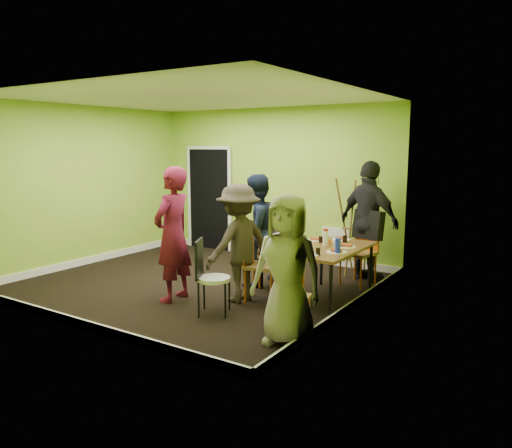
{
  "coord_description": "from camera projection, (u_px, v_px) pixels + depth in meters",
  "views": [
    {
      "loc": [
        4.82,
        -5.78,
        2.12
      ],
      "look_at": [
        1.07,
        0.0,
        1.02
      ],
      "focal_mm": 35.0,
      "sensor_mm": 36.0,
      "label": 1
    }
  ],
  "objects": [
    {
      "name": "plate_near_right",
      "position": [
        293.0,
        249.0,
        6.57
      ],
      "size": [
        0.24,
        0.24,
        0.01
      ],
      "primitive_type": "cylinder",
      "color": "white",
      "rests_on": "dining_table"
    },
    {
      "name": "plate_wall_front",
      "position": [
        336.0,
        252.0,
        6.39
      ],
      "size": [
        0.26,
        0.26,
        0.01
      ],
      "primitive_type": "cylinder",
      "color": "white",
      "rests_on": "dining_table"
    },
    {
      "name": "chair_left_far",
      "position": [
        274.0,
        250.0,
        7.35
      ],
      "size": [
        0.57,
        0.57,
        1.05
      ],
      "rotation": [
        0.0,
        0.0,
        -1.99
      ],
      "color": "#C45712",
      "rests_on": "ground"
    },
    {
      "name": "blue_bottle",
      "position": [
        338.0,
        246.0,
        6.31
      ],
      "size": [
        0.07,
        0.07,
        0.2
      ],
      "primitive_type": "cylinder",
      "color": "#1827BA",
      "rests_on": "dining_table"
    },
    {
      "name": "person_back_end",
      "position": [
        369.0,
        222.0,
        7.74
      ],
      "size": [
        1.19,
        0.83,
        1.88
      ],
      "primitive_type": "imported",
      "rotation": [
        0.0,
        0.0,
        2.77
      ],
      "color": "black",
      "rests_on": "ground"
    },
    {
      "name": "chair_bentwood",
      "position": [
        209.0,
        273.0,
        6.26
      ],
      "size": [
        0.5,
        0.49,
        0.95
      ],
      "rotation": [
        0.0,
        0.0,
        -1.1
      ],
      "color": "black",
      "rests_on": "ground"
    },
    {
      "name": "glass_mid",
      "position": [
        321.0,
        239.0,
        7.05
      ],
      "size": [
        0.06,
        0.06,
        0.09
      ],
      "primitive_type": "cylinder",
      "color": "black",
      "rests_on": "dining_table"
    },
    {
      "name": "room_walls",
      "position": [
        197.0,
        220.0,
        7.6
      ],
      "size": [
        5.04,
        4.54,
        2.82
      ],
      "color": "#87B32E",
      "rests_on": "ground"
    },
    {
      "name": "person_front_end",
      "position": [
        287.0,
        270.0,
        5.28
      ],
      "size": [
        0.83,
        0.58,
        1.62
      ],
      "primitive_type": "imported",
      "rotation": [
        0.0,
        0.0,
        0.08
      ],
      "color": "gray",
      "rests_on": "ground"
    },
    {
      "name": "orange_bottle",
      "position": [
        330.0,
        242.0,
        6.93
      ],
      "size": [
        0.04,
        0.04,
        0.07
      ],
      "primitive_type": "cylinder",
      "color": "#C45712",
      "rests_on": "dining_table"
    },
    {
      "name": "cup_a",
      "position": [
        304.0,
        244.0,
        6.73
      ],
      "size": [
        0.11,
        0.11,
        0.08
      ],
      "primitive_type": "imported",
      "color": "white",
      "rests_on": "dining_table"
    },
    {
      "name": "plate_far_back",
      "position": [
        341.0,
        240.0,
        7.24
      ],
      "size": [
        0.26,
        0.26,
        0.01
      ],
      "primitive_type": "cylinder",
      "color": "white",
      "rests_on": "dining_table"
    },
    {
      "name": "cup_b",
      "position": [
        337.0,
        244.0,
        6.72
      ],
      "size": [
        0.09,
        0.09,
        0.08
      ],
      "primitive_type": "imported",
      "color": "white",
      "rests_on": "dining_table"
    },
    {
      "name": "ground",
      "position": [
        198.0,
        283.0,
        7.71
      ],
      "size": [
        5.0,
        5.0,
        0.0
      ],
      "primitive_type": "plane",
      "color": "black",
      "rests_on": "ground"
    },
    {
      "name": "chair_back_end",
      "position": [
        366.0,
        232.0,
        7.62
      ],
      "size": [
        0.57,
        0.63,
        1.13
      ],
      "rotation": [
        0.0,
        0.0,
        2.9
      ],
      "color": "#C45712",
      "rests_on": "ground"
    },
    {
      "name": "plate_far_front",
      "position": [
        308.0,
        255.0,
        6.24
      ],
      "size": [
        0.26,
        0.26,
        0.01
      ],
      "primitive_type": "cylinder",
      "color": "white",
      "rests_on": "dining_table"
    },
    {
      "name": "person_standing",
      "position": [
        173.0,
        234.0,
        6.75
      ],
      "size": [
        0.49,
        0.7,
        1.84
      ],
      "primitive_type": "imported",
      "rotation": [
        0.0,
        0.0,
        -1.49
      ],
      "color": "maroon",
      "rests_on": "ground"
    },
    {
      "name": "chair_left_near",
      "position": [
        256.0,
        258.0,
        6.78
      ],
      "size": [
        0.53,
        0.53,
        1.05
      ],
      "rotation": [
        0.0,
        0.0,
        -1.33
      ],
      "color": "#C45712",
      "rests_on": "ground"
    },
    {
      "name": "plate_wall_back",
      "position": [
        347.0,
        247.0,
        6.72
      ],
      "size": [
        0.24,
        0.24,
        0.01
      ],
      "primitive_type": "cylinder",
      "color": "white",
      "rests_on": "dining_table"
    },
    {
      "name": "person_left_near",
      "position": [
        239.0,
        243.0,
        6.75
      ],
      "size": [
        0.83,
        1.15,
        1.6
      ],
      "primitive_type": "imported",
      "rotation": [
        0.0,
        0.0,
        -1.82
      ],
      "color": "#302820",
      "rests_on": "ground"
    },
    {
      "name": "person_left_far",
      "position": [
        256.0,
        230.0,
        7.49
      ],
      "size": [
        0.79,
        0.94,
        1.69
      ],
      "primitive_type": "imported",
      "rotation": [
        0.0,
        0.0,
        -1.78
      ],
      "color": "black",
      "rests_on": "ground"
    },
    {
      "name": "glass_back",
      "position": [
        345.0,
        239.0,
        7.07
      ],
      "size": [
        0.07,
        0.07,
        0.1
      ],
      "primitive_type": "cylinder",
      "color": "black",
      "rests_on": "dining_table"
    },
    {
      "name": "thermos",
      "position": [
        325.0,
        238.0,
        6.82
      ],
      "size": [
        0.07,
        0.07,
        0.21
      ],
      "primitive_type": "cylinder",
      "color": "white",
      "rests_on": "dining_table"
    },
    {
      "name": "plate_near_left",
      "position": [
        315.0,
        240.0,
        7.19
      ],
      "size": [
        0.26,
        0.26,
        0.01
      ],
      "primitive_type": "cylinder",
      "color": "white",
      "rests_on": "dining_table"
    },
    {
      "name": "dining_table",
      "position": [
        326.0,
        251.0,
        6.75
      ],
      "size": [
        0.9,
        1.5,
        0.75
      ],
      "color": "black",
      "rests_on": "ground"
    },
    {
      "name": "chair_front_end",
      "position": [
        291.0,
        292.0,
        5.58
      ],
      "size": [
        0.43,
        0.43,
        0.87
      ],
      "rotation": [
        0.0,
        0.0,
        0.23
      ],
      "color": "#C45712",
      "rests_on": "ground"
    },
    {
      "name": "easel",
      "position": [
        354.0,
        227.0,
        8.19
      ],
      "size": [
        0.63,
        0.6,
        1.58
      ],
      "color": "brown",
      "rests_on": "ground"
    },
    {
      "name": "glass_front",
      "position": [
        318.0,
        251.0,
        6.24
      ],
      "size": [
        0.06,
        0.06,
        0.1
      ],
      "primitive_type": "cylinder",
      "color": "black",
      "rests_on": "dining_table"
    }
  ]
}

